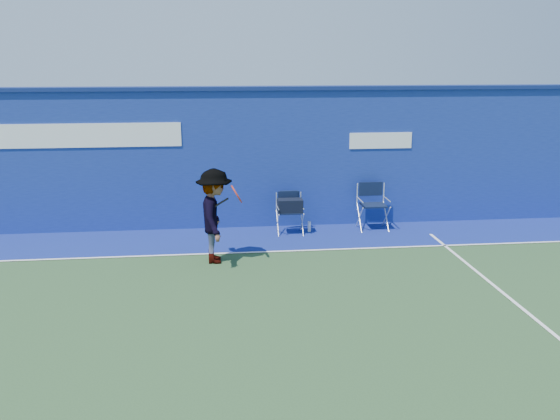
{
  "coord_description": "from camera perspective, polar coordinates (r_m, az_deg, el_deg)",
  "views": [
    {
      "loc": [
        -0.03,
        -7.71,
        3.68
      ],
      "look_at": [
        1.1,
        2.6,
        1.0
      ],
      "focal_mm": 38.0,
      "sensor_mm": 36.0,
      "label": 1
    }
  ],
  "objects": [
    {
      "name": "tennis_player",
      "position": [
        10.87,
        -6.29,
        -0.58
      ],
      "size": [
        0.85,
        1.13,
        1.74
      ],
      "color": "#EA4738",
      "rests_on": "ground"
    },
    {
      "name": "directors_chair_left",
      "position": [
        12.67,
        0.95,
        -0.62
      ],
      "size": [
        0.53,
        0.49,
        0.89
      ],
      "color": "silver",
      "rests_on": "ground"
    },
    {
      "name": "directors_chair_right",
      "position": [
        13.17,
        8.91,
        -0.5
      ],
      "size": [
        0.6,
        0.54,
        1.01
      ],
      "color": "silver",
      "rests_on": "ground"
    },
    {
      "name": "out_of_bounds_strip",
      "position": [
        12.37,
        -5.84,
        -2.88
      ],
      "size": [
        24.0,
        1.8,
        0.01
      ],
      "primitive_type": "cube",
      "color": "navy",
      "rests_on": "ground"
    },
    {
      "name": "court_lines",
      "position": [
        9.09,
        -5.6,
        -9.4
      ],
      "size": [
        24.0,
        12.0,
        0.01
      ],
      "color": "white",
      "rests_on": "out_of_bounds_strip"
    },
    {
      "name": "stadium_wall",
      "position": [
        13.09,
        -6.08,
        5.03
      ],
      "size": [
        24.0,
        0.5,
        3.08
      ],
      "color": "navy",
      "rests_on": "ground"
    },
    {
      "name": "water_bottle",
      "position": [
        12.87,
        2.84,
        -1.61
      ],
      "size": [
        0.07,
        0.07,
        0.23
      ],
      "primitive_type": "cylinder",
      "color": "silver",
      "rests_on": "ground"
    },
    {
      "name": "ground",
      "position": [
        8.55,
        -5.54,
        -11.09
      ],
      "size": [
        80.0,
        80.0,
        0.0
      ],
      "primitive_type": "plane",
      "color": "#2A4826",
      "rests_on": "ground"
    }
  ]
}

